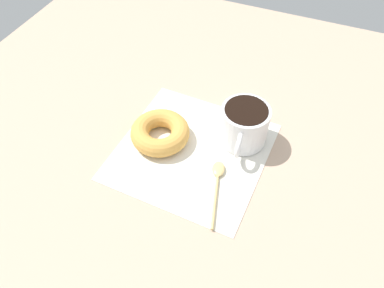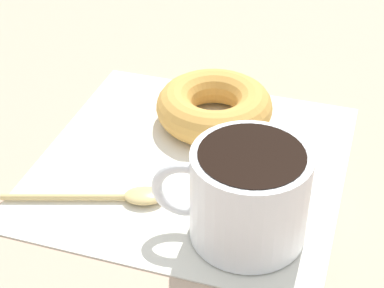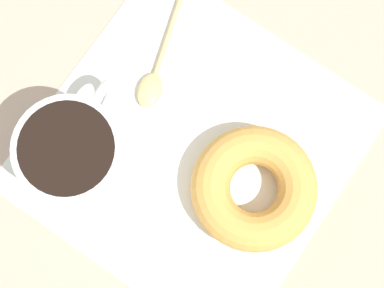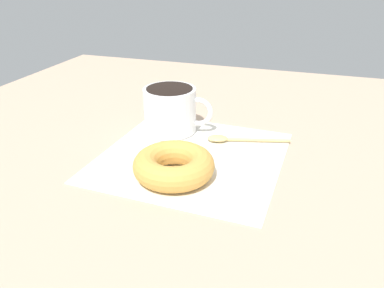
# 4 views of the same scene
# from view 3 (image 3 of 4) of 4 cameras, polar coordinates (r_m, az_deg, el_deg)

# --- Properties ---
(ground_plane) EXTENTS (1.20, 1.20, 0.02)m
(ground_plane) POSITION_cam_3_polar(r_m,az_deg,el_deg) (0.64, 1.89, 0.04)
(ground_plane) COLOR tan
(napkin) EXTENTS (0.30, 0.30, 0.00)m
(napkin) POSITION_cam_3_polar(r_m,az_deg,el_deg) (0.63, 0.00, -0.36)
(napkin) COLOR white
(napkin) RESTS_ON ground_plane
(coffee_cup) EXTENTS (0.13, 0.10, 0.08)m
(coffee_cup) POSITION_cam_3_polar(r_m,az_deg,el_deg) (0.59, -10.36, -0.87)
(coffee_cup) COLOR white
(coffee_cup) RESTS_ON napkin
(donut) EXTENTS (0.12, 0.12, 0.04)m
(donut) POSITION_cam_3_polar(r_m,az_deg,el_deg) (0.61, 5.53, -3.93)
(donut) COLOR gold
(donut) RESTS_ON napkin
(spoon) EXTENTS (0.14, 0.05, 0.01)m
(spoon) POSITION_cam_3_polar(r_m,az_deg,el_deg) (0.64, -3.16, 6.60)
(spoon) COLOR #D8B772
(spoon) RESTS_ON napkin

